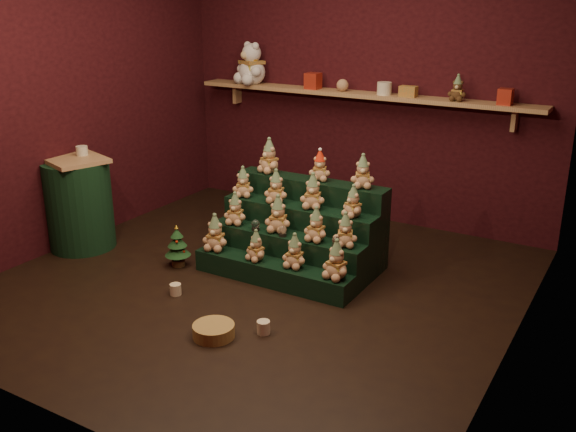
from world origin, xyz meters
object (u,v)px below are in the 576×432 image
Objects in this scene: snow_globe_a at (255,225)px; snow_globe_b at (283,231)px; mini_christmas_tree at (177,246)px; brown_bear at (458,88)px; snow_globe_c at (336,242)px; side_table at (79,203)px; riser_tier_front at (272,273)px; white_bear at (252,58)px; wicker_basket at (214,331)px; mug_left at (176,289)px; mug_right at (263,327)px.

snow_globe_b is at bearing 0.00° from snow_globe_a.
mini_christmas_tree is at bearing -156.50° from snow_globe_a.
brown_bear is (1.78, 1.87, 1.25)m from mini_christmas_tree.
side_table is at bearing -171.23° from snow_globe_c.
riser_tier_front is 2.54× the size of white_bear.
wicker_basket is 3.13m from brown_bear.
white_bear reaches higher than side_table.
snow_globe_a is 1.21m from wicker_basket.
snow_globe_b is at bearing 28.97° from side_table.
snow_globe_c is at bearing 70.60° from wicker_basket.
snow_globe_a is 0.42× the size of brown_bear.
brown_bear reaches higher than mug_left.
white_bear is at bearing 175.48° from brown_bear.
wicker_basket is (1.00, -0.82, -0.14)m from mini_christmas_tree.
snow_globe_b is 2.09m from brown_bear.
white_bear is at bearing 118.12° from wicker_basket.
snow_globe_c is (0.76, -0.00, -0.00)m from snow_globe_a.
mug_left is 0.31× the size of wicker_basket.
white_bear is (-1.34, 1.59, 1.19)m from snow_globe_b.
mini_christmas_tree is (-0.63, -0.27, -0.22)m from snow_globe_a.
white_bear is (-1.44, 2.69, 1.55)m from wicker_basket.
snow_globe_b is 0.97× the size of mug_right.
mug_left is (-0.54, -0.57, -0.05)m from riser_tier_front.
riser_tier_front is 6.11× the size of brown_bear.
brown_bear is at bearing 54.11° from snow_globe_a.
mug_left is 0.16× the size of white_bear.
snow_globe_b is at bearing 180.00° from snow_globe_c.
snow_globe_a is 1.02× the size of snow_globe_c.
brown_bear is at bearing 78.29° from mug_right.
riser_tier_front is at bearing -92.43° from snow_globe_b.
riser_tier_front is 0.61m from snow_globe_c.
side_table reaches higher than riser_tier_front.
mini_christmas_tree is at bearing -52.55° from white_bear.
snow_globe_b is 2.40m from white_bear.
wicker_basket is at bearing -37.72° from white_bear.
snow_globe_a is 0.25× the size of mini_christmas_tree.
side_table is 2.94× the size of wicker_basket.
snow_globe_a is 1.02× the size of mug_right.
wicker_basket is (0.65, -0.37, 0.00)m from mug_left.
side_table is at bearing 167.67° from mug_right.
brown_bear is at bearing 58.23° from mug_left.
side_table reaches higher than snow_globe_a.
snow_globe_a is 0.72m from mini_christmas_tree.
mug_left is (1.40, -0.35, -0.38)m from side_table.
mug_right is at bearing 38.29° from wicker_basket.
mug_left is at bearing -133.80° from riser_tier_front.
side_table is 3.74× the size of brown_bear.
snow_globe_a is at bearing 108.53° from wicker_basket.
mug_left is 3.06m from brown_bear.
mug_right is at bearing 5.72° from side_table.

